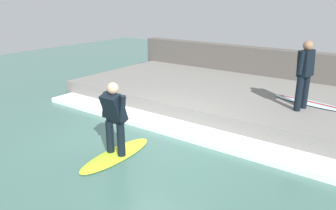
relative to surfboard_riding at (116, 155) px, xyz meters
name	(u,v)px	position (x,y,z in m)	size (l,w,h in m)	color
ground_plane	(154,141)	(1.01, -0.16, -0.03)	(28.00, 28.00, 0.00)	#426B60
concrete_ledge	(223,96)	(4.36, -0.16, 0.21)	(4.40, 9.01, 0.47)	slate
back_wall	(256,67)	(6.81, -0.16, 0.66)	(0.50, 9.47, 1.39)	#544F49
wave_foam_crest	(174,128)	(1.78, -0.16, 0.03)	(0.76, 8.56, 0.13)	white
surfboard_riding	(116,155)	(0.00, 0.00, 0.00)	(1.90, 0.62, 0.06)	#BFE02D
surfer_riding	(114,115)	(0.00, 0.00, 0.84)	(0.41, 0.62, 1.46)	black
surfer_waiting_near	(305,72)	(3.72, -2.51, 1.36)	(0.55, 0.34, 1.64)	black
surfboard_waiting_near	(309,103)	(4.29, -2.58, 0.47)	(0.82, 1.92, 0.07)	silver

